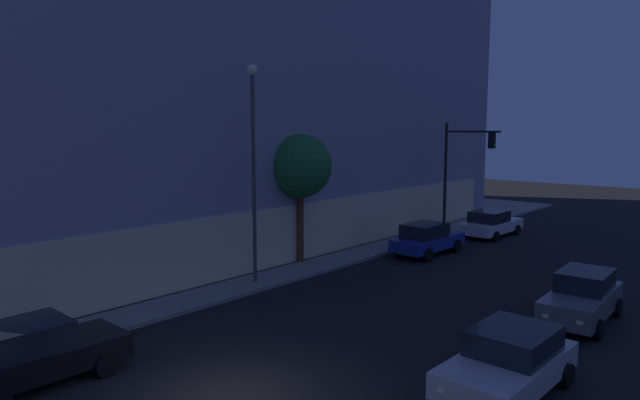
# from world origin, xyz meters

# --- Properties ---
(modern_building) EXTENTS (37.43, 28.85, 18.51)m
(modern_building) POSITION_xyz_m (12.99, 22.57, 9.20)
(modern_building) COLOR #4C4C51
(modern_building) RESTS_ON ground
(traffic_light_far_corner) EXTENTS (0.48, 3.62, 6.69)m
(traffic_light_far_corner) POSITION_xyz_m (22.52, 5.71, 4.51)
(traffic_light_far_corner) COLOR black
(traffic_light_far_corner) RESTS_ON sidewalk_corner
(street_lamp_sidewalk) EXTENTS (0.44, 0.44, 8.94)m
(street_lamp_sidewalk) POSITION_xyz_m (7.34, 7.18, 5.68)
(street_lamp_sidewalk) COLOR #454545
(street_lamp_sidewalk) RESTS_ON sidewalk_corner
(sidewalk_tree) EXTENTS (3.03, 3.03, 6.13)m
(sidewalk_tree) POSITION_xyz_m (11.13, 8.13, 4.73)
(sidewalk_tree) COLOR brown
(sidewalk_tree) RESTS_ON sidewalk_corner
(car_black) EXTENTS (4.34, 2.13, 1.68)m
(car_black) POSITION_xyz_m (-2.68, 4.51, 0.83)
(car_black) COLOR black
(car_black) RESTS_ON ground
(car_silver) EXTENTS (4.39, 2.28, 1.59)m
(car_silver) POSITION_xyz_m (4.96, -4.83, 0.80)
(car_silver) COLOR #B7BABF
(car_silver) RESTS_ON ground
(car_grey) EXTENTS (4.52, 2.10, 1.72)m
(car_grey) POSITION_xyz_m (11.65, -4.57, 0.85)
(car_grey) COLOR slate
(car_grey) RESTS_ON ground
(car_blue) EXTENTS (4.59, 2.12, 1.67)m
(car_blue) POSITION_xyz_m (17.05, 4.69, 0.85)
(car_blue) COLOR navy
(car_blue) RESTS_ON ground
(car_white) EXTENTS (4.79, 2.28, 1.58)m
(car_white) POSITION_xyz_m (24.00, 4.37, 0.79)
(car_white) COLOR silver
(car_white) RESTS_ON ground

